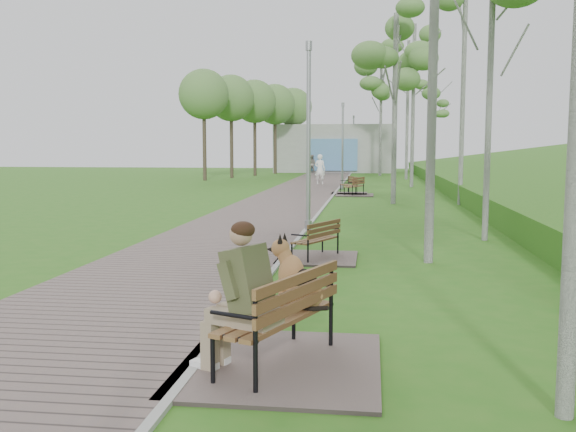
% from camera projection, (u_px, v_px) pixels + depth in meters
% --- Properties ---
extents(walkway, '(3.50, 67.00, 0.04)m').
position_uv_depth(walkway, '(286.00, 200.00, 26.16)').
color(walkway, '#685854').
rests_on(walkway, ground).
extents(kerb, '(0.10, 67.00, 0.05)m').
position_uv_depth(kerb, '(329.00, 200.00, 25.93)').
color(kerb, '#999993').
rests_on(kerb, ground).
extents(building_north, '(10.00, 5.20, 4.00)m').
position_uv_depth(building_north, '(335.00, 149.00, 54.96)').
color(building_north, '#9E9E99').
rests_on(building_north, ground).
extents(bench_main, '(1.99, 2.22, 1.74)m').
position_uv_depth(bench_main, '(270.00, 320.00, 6.39)').
color(bench_main, '#685854').
rests_on(bench_main, ground).
extents(bench_second, '(1.53, 1.70, 0.94)m').
position_uv_depth(bench_second, '(316.00, 250.00, 12.61)').
color(bench_second, '#685854').
rests_on(bench_second, ground).
extents(bench_third, '(1.63, 1.82, 1.00)m').
position_uv_depth(bench_third, '(349.00, 190.00, 29.75)').
color(bench_third, '#685854').
rests_on(bench_third, ground).
extents(bench_far, '(1.66, 1.84, 1.02)m').
position_uv_depth(bench_far, '(354.00, 191.00, 28.84)').
color(bench_far, '#685854').
rests_on(bench_far, ground).
extents(lamp_post_second, '(0.19, 0.19, 4.87)m').
position_uv_depth(lamp_post_second, '(309.00, 144.00, 16.58)').
color(lamp_post_second, gray).
rests_on(lamp_post_second, ground).
extents(lamp_post_third, '(0.17, 0.17, 4.40)m').
position_uv_depth(lamp_post_third, '(343.00, 149.00, 32.65)').
color(lamp_post_third, gray).
rests_on(lamp_post_third, ground).
extents(lamp_post_far, '(0.18, 0.18, 4.71)m').
position_uv_depth(lamp_post_far, '(353.00, 146.00, 52.85)').
color(lamp_post_far, gray).
rests_on(lamp_post_far, ground).
extents(pedestrian_near, '(0.73, 0.58, 1.75)m').
position_uv_depth(pedestrian_near, '(320.00, 169.00, 36.74)').
color(pedestrian_near, white).
rests_on(pedestrian_near, ground).
extents(pedestrian_far, '(0.82, 0.68, 1.51)m').
position_uv_depth(pedestrian_far, '(312.00, 164.00, 52.22)').
color(pedestrian_far, gray).
rests_on(pedestrian_far, ground).
extents(birch_mid_c, '(2.66, 2.66, 7.43)m').
position_uv_depth(birch_mid_c, '(396.00, 49.00, 24.00)').
color(birch_mid_c, silver).
rests_on(birch_mid_c, ground).
extents(birch_far_b, '(2.59, 2.59, 8.99)m').
position_uv_depth(birch_far_b, '(414.00, 54.00, 33.95)').
color(birch_far_b, silver).
rests_on(birch_far_b, ground).
extents(birch_far_c, '(2.55, 2.55, 9.46)m').
position_uv_depth(birch_far_c, '(408.00, 66.00, 42.07)').
color(birch_far_c, silver).
rests_on(birch_far_c, ground).
extents(birch_distant_a, '(2.66, 2.66, 8.83)m').
position_uv_depth(birch_distant_a, '(381.00, 82.00, 47.51)').
color(birch_distant_a, silver).
rests_on(birch_distant_a, ground).
extents(birch_distant_b, '(2.25, 2.25, 7.03)m').
position_uv_depth(birch_distant_b, '(429.00, 101.00, 47.03)').
color(birch_distant_b, silver).
rests_on(birch_distant_b, ground).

